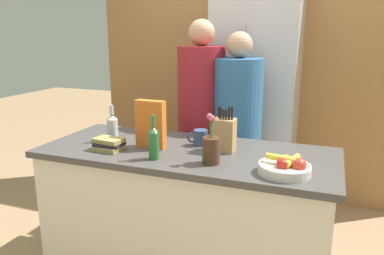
% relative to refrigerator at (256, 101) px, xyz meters
% --- Properties ---
extents(kitchen_island, '(1.83, 0.76, 0.90)m').
position_rel_refrigerator_xyz_m(kitchen_island, '(-0.18, -1.22, -0.56)').
color(kitchen_island, silver).
rests_on(kitchen_island, ground_plane).
extents(back_wall_wood, '(3.03, 0.12, 2.60)m').
position_rel_refrigerator_xyz_m(back_wall_wood, '(-0.18, 0.36, 0.29)').
color(back_wall_wood, '#9E6B3D').
rests_on(back_wall_wood, ground_plane).
extents(refrigerator, '(0.71, 0.63, 2.03)m').
position_rel_refrigerator_xyz_m(refrigerator, '(0.00, 0.00, 0.00)').
color(refrigerator, '#B7B7BC').
rests_on(refrigerator, ground_plane).
extents(fruit_bowl, '(0.27, 0.27, 0.10)m').
position_rel_refrigerator_xyz_m(fruit_bowl, '(0.44, -1.42, -0.08)').
color(fruit_bowl, silver).
rests_on(fruit_bowl, kitchen_island).
extents(knife_block, '(0.13, 0.11, 0.28)m').
position_rel_refrigerator_xyz_m(knife_block, '(0.04, -1.16, -0.01)').
color(knife_block, tan).
rests_on(knife_block, kitchen_island).
extents(flower_vase, '(0.10, 0.10, 0.28)m').
position_rel_refrigerator_xyz_m(flower_vase, '(0.03, -1.40, -0.03)').
color(flower_vase, '#4C2D1E').
rests_on(flower_vase, kitchen_island).
extents(cereal_box, '(0.19, 0.06, 0.30)m').
position_rel_refrigerator_xyz_m(cereal_box, '(-0.41, -1.25, 0.04)').
color(cereal_box, orange).
rests_on(cereal_box, kitchen_island).
extents(coffee_mug, '(0.12, 0.09, 0.10)m').
position_rel_refrigerator_xyz_m(coffee_mug, '(-0.14, -1.10, -0.06)').
color(coffee_mug, '#334770').
rests_on(coffee_mug, kitchen_island).
extents(book_stack, '(0.19, 0.15, 0.07)m').
position_rel_refrigerator_xyz_m(book_stack, '(-0.63, -1.39, -0.08)').
color(book_stack, '#99844C').
rests_on(book_stack, kitchen_island).
extents(bottle_oil, '(0.07, 0.07, 0.25)m').
position_rel_refrigerator_xyz_m(bottle_oil, '(-0.71, -1.22, -0.02)').
color(bottle_oil, '#B2BCC1').
rests_on(bottle_oil, kitchen_island).
extents(bottle_vinegar, '(0.06, 0.06, 0.26)m').
position_rel_refrigerator_xyz_m(bottle_vinegar, '(-0.30, -1.45, -0.01)').
color(bottle_vinegar, '#286633').
rests_on(bottle_vinegar, kitchen_island).
extents(person_at_sink, '(0.37, 0.37, 1.71)m').
position_rel_refrigerator_xyz_m(person_at_sink, '(-0.32, -0.57, -0.06)').
color(person_at_sink, '#383842').
rests_on(person_at_sink, ground_plane).
extents(person_in_blue, '(0.36, 0.36, 1.61)m').
position_rel_refrigerator_xyz_m(person_in_blue, '(-0.02, -0.59, -0.11)').
color(person_in_blue, '#383842').
rests_on(person_in_blue, ground_plane).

